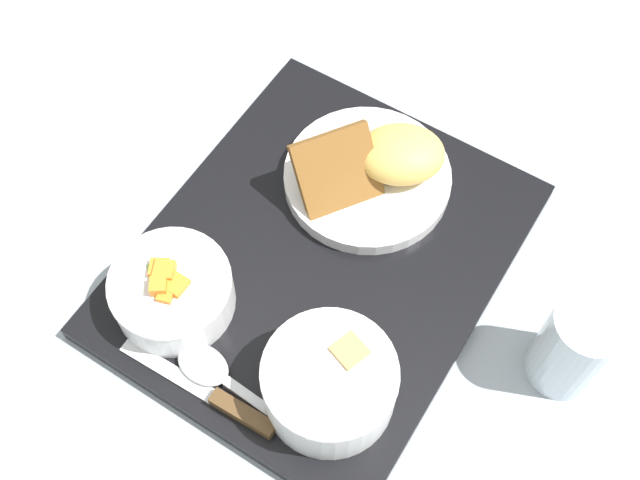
# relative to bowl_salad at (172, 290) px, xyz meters

# --- Properties ---
(ground_plane) EXTENTS (4.00, 4.00, 0.00)m
(ground_plane) POSITION_rel_bowl_salad_xyz_m (0.11, -0.09, -0.04)
(ground_plane) COLOR #99A3AD
(serving_tray) EXTENTS (0.41, 0.34, 0.02)m
(serving_tray) POSITION_rel_bowl_salad_xyz_m (0.11, -0.09, -0.04)
(serving_tray) COLOR black
(serving_tray) RESTS_ON ground_plane
(bowl_salad) EXTENTS (0.11, 0.11, 0.06)m
(bowl_salad) POSITION_rel_bowl_salad_xyz_m (0.00, 0.00, 0.00)
(bowl_salad) COLOR white
(bowl_salad) RESTS_ON serving_tray
(bowl_soup) EXTENTS (0.12, 0.12, 0.06)m
(bowl_soup) POSITION_rel_bowl_salad_xyz_m (-0.01, -0.17, 0.01)
(bowl_soup) COLOR white
(bowl_soup) RESTS_ON serving_tray
(plate_main) EXTENTS (0.17, 0.17, 0.08)m
(plate_main) POSITION_rel_bowl_salad_xyz_m (0.22, -0.10, -0.01)
(plate_main) COLOR white
(plate_main) RESTS_ON serving_tray
(knife) EXTENTS (0.02, 0.16, 0.01)m
(knife) POSITION_rel_bowl_salad_xyz_m (-0.06, -0.09, -0.02)
(knife) COLOR silver
(knife) RESTS_ON serving_tray
(spoon) EXTENTS (0.04, 0.16, 0.01)m
(spoon) POSITION_rel_bowl_salad_xyz_m (-0.04, -0.08, -0.02)
(spoon) COLOR silver
(spoon) RESTS_ON serving_tray
(glass_water) EXTENTS (0.06, 0.06, 0.11)m
(glass_water) POSITION_rel_bowl_salad_xyz_m (0.13, -0.34, 0.00)
(glass_water) COLOR silver
(glass_water) RESTS_ON ground_plane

